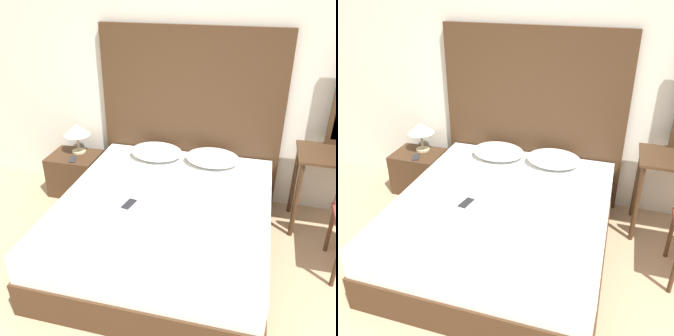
% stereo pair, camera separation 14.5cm
% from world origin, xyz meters
% --- Properties ---
extents(wall_back, '(10.00, 0.06, 2.70)m').
position_xyz_m(wall_back, '(0.00, 2.52, 1.35)').
color(wall_back, silver).
rests_on(wall_back, ground_plane).
extents(bed, '(1.78, 1.98, 0.54)m').
position_xyz_m(bed, '(-0.10, 1.43, 0.27)').
color(bed, '#422B19').
rests_on(bed, ground_plane).
extents(headboard, '(1.87, 0.05, 1.81)m').
position_xyz_m(headboard, '(-0.10, 2.44, 0.91)').
color(headboard, '#422B19').
rests_on(headboard, ground_plane).
extents(pillow_left, '(0.53, 0.39, 0.14)m').
position_xyz_m(pillow_left, '(-0.39, 2.17, 0.61)').
color(pillow_left, white).
rests_on(pillow_left, bed).
extents(pillow_right, '(0.53, 0.39, 0.14)m').
position_xyz_m(pillow_right, '(0.19, 2.17, 0.61)').
color(pillow_right, white).
rests_on(pillow_right, bed).
extents(phone_on_bed, '(0.10, 0.16, 0.01)m').
position_xyz_m(phone_on_bed, '(-0.37, 1.28, 0.54)').
color(phone_on_bed, '#232328').
rests_on(phone_on_bed, bed).
extents(nightstand, '(0.53, 0.43, 0.45)m').
position_xyz_m(nightstand, '(-1.34, 2.18, 0.23)').
color(nightstand, '#422B19').
rests_on(nightstand, ground_plane).
extents(table_lamp, '(0.30, 0.30, 0.33)m').
position_xyz_m(table_lamp, '(-1.32, 2.26, 0.72)').
color(table_lamp, tan).
rests_on(table_lamp, nightstand).
extents(phone_on_nightstand, '(0.12, 0.17, 0.01)m').
position_xyz_m(phone_on_nightstand, '(-1.30, 2.07, 0.46)').
color(phone_on_nightstand, '#232328').
rests_on(phone_on_nightstand, nightstand).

